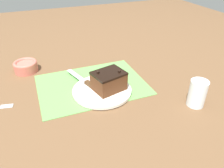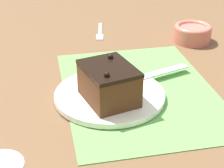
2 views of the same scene
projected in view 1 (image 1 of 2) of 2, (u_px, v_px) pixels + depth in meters
The scene contains 7 objects.
ground_plane at pixel (92, 85), 0.96m from camera, with size 3.00×3.00×0.00m, color brown.
placemat_woven at pixel (92, 84), 0.96m from camera, with size 0.46×0.34×0.00m, color #609E4C.
cake_plate at pixel (102, 90), 0.91m from camera, with size 0.24×0.24×0.01m.
chocolate_cake at pixel (109, 81), 0.88m from camera, with size 0.14×0.12×0.09m.
serving_knife at pixel (86, 82), 0.94m from camera, with size 0.09×0.22×0.01m.
drinking_glass at pixel (197, 93), 0.81m from camera, with size 0.07×0.07×0.10m.
small_bowl at pixel (26, 66), 1.05m from camera, with size 0.11×0.11×0.05m.
Camera 1 is at (-0.21, -0.79, 0.51)m, focal length 35.00 mm.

